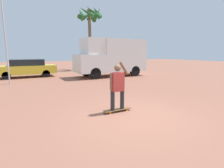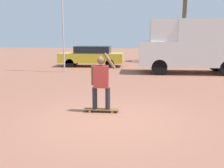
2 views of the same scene
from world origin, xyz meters
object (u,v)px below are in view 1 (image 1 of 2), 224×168
(skateboard, at_px, (117,110))
(flagpole, at_px, (4,18))
(person_skateboarder, at_px, (117,84))
(parked_car_yellow, at_px, (26,68))
(camper_van, at_px, (112,56))
(palm_tree_near_van, at_px, (90,18))

(skateboard, xyz_separation_m, flagpole, (-3.31, 7.96, 3.97))
(person_skateboarder, relative_size, parked_car_yellow, 0.36)
(person_skateboarder, bearing_deg, camper_van, 62.46)
(palm_tree_near_van, distance_m, flagpole, 10.85)
(skateboard, height_order, parked_car_yellow, parked_car_yellow)
(person_skateboarder, height_order, flagpole, flagpole)
(skateboard, distance_m, person_skateboarder, 0.88)
(person_skateboarder, bearing_deg, skateboard, 0.00)
(skateboard, height_order, camper_van, camper_van)
(skateboard, bearing_deg, parked_car_yellow, 101.25)
(parked_car_yellow, distance_m, flagpole, 4.63)
(person_skateboarder, height_order, palm_tree_near_van, palm_tree_near_van)
(palm_tree_near_van, relative_size, flagpole, 0.99)
(person_skateboarder, xyz_separation_m, parked_car_yellow, (-2.20, 11.05, -0.18))
(flagpole, bearing_deg, camper_van, 2.29)
(camper_van, relative_size, flagpole, 0.83)
(skateboard, xyz_separation_m, person_skateboarder, (-0.00, 0.00, 0.88))
(person_skateboarder, relative_size, palm_tree_near_van, 0.23)
(skateboard, distance_m, palm_tree_near_van, 16.62)
(camper_van, bearing_deg, person_skateboarder, -117.54)
(person_skateboarder, distance_m, camper_van, 9.35)
(person_skateboarder, bearing_deg, palm_tree_near_van, 71.47)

